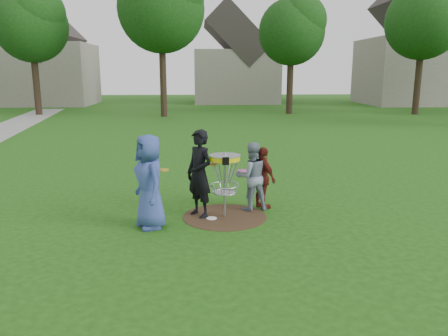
{
  "coord_description": "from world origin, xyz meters",
  "views": [
    {
      "loc": [
        -0.49,
        -8.86,
        3.04
      ],
      "look_at": [
        0.0,
        0.3,
        1.0
      ],
      "focal_mm": 35.0,
      "sensor_mm": 36.0,
      "label": 1
    }
  ],
  "objects_px": {
    "player_grey": "(251,176)",
    "player_maroon": "(263,178)",
    "disc_golf_basket": "(225,170)",
    "player_black": "(199,174)",
    "player_blue": "(150,182)"
  },
  "relations": [
    {
      "from": "player_maroon",
      "to": "disc_golf_basket",
      "type": "bearing_deg",
      "value": 92.15
    },
    {
      "from": "player_maroon",
      "to": "player_blue",
      "type": "bearing_deg",
      "value": 84.63
    },
    {
      "from": "player_blue",
      "to": "player_maroon",
      "type": "height_order",
      "value": "player_blue"
    },
    {
      "from": "player_black",
      "to": "disc_golf_basket",
      "type": "xyz_separation_m",
      "value": [
        0.53,
        -0.09,
        0.09
      ]
    },
    {
      "from": "player_black",
      "to": "player_maroon",
      "type": "height_order",
      "value": "player_black"
    },
    {
      "from": "disc_golf_basket",
      "to": "player_black",
      "type": "bearing_deg",
      "value": 170.46
    },
    {
      "from": "player_grey",
      "to": "disc_golf_basket",
      "type": "height_order",
      "value": "player_grey"
    },
    {
      "from": "disc_golf_basket",
      "to": "player_maroon",
      "type": "bearing_deg",
      "value": 32.24
    },
    {
      "from": "player_grey",
      "to": "disc_golf_basket",
      "type": "xyz_separation_m",
      "value": [
        -0.62,
        -0.47,
        0.25
      ]
    },
    {
      "from": "player_black",
      "to": "player_maroon",
      "type": "distance_m",
      "value": 1.51
    },
    {
      "from": "player_blue",
      "to": "disc_golf_basket",
      "type": "bearing_deg",
      "value": 83.38
    },
    {
      "from": "player_black",
      "to": "player_grey",
      "type": "height_order",
      "value": "player_black"
    },
    {
      "from": "player_blue",
      "to": "disc_golf_basket",
      "type": "distance_m",
      "value": 1.6
    },
    {
      "from": "player_grey",
      "to": "player_maroon",
      "type": "distance_m",
      "value": 0.29
    },
    {
      "from": "player_black",
      "to": "player_grey",
      "type": "relative_size",
      "value": 1.22
    }
  ]
}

